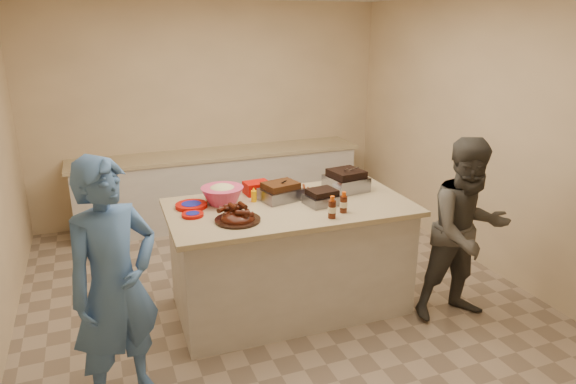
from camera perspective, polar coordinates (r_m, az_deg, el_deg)
name	(u,v)px	position (r m, az deg, el deg)	size (l,w,h in m)	color
room	(280,300)	(4.84, -0.87, -11.95)	(4.50, 5.00, 2.70)	beige
back_counter	(220,186)	(6.60, -7.54, 0.62)	(3.60, 0.64, 0.90)	beige
island	(290,306)	(4.76, 0.22, -12.55)	(2.06, 1.08, 0.97)	beige
rib_platter	(238,221)	(4.01, -5.60, -3.23)	(0.36, 0.36, 0.14)	#451408
pulled_pork_tray	(281,200)	(4.46, -0.83, -0.87)	(0.33, 0.25, 0.10)	#47230F
brisket_tray	(322,204)	(4.37, 3.78, -1.35)	(0.27, 0.22, 0.08)	black
roasting_pan	(346,190)	(4.75, 6.43, 0.23)	(0.33, 0.33, 0.13)	gray
coleslaw_bowl	(223,203)	(4.41, -7.26, -1.27)	(0.36, 0.36, 0.25)	#CF3B65
sausage_plate	(304,194)	(4.61, 1.81, -0.25)	(0.27, 0.27, 0.04)	silver
mac_cheese_dish	(346,185)	(4.91, 6.43, 0.83)	(0.33, 0.24, 0.09)	orange
bbq_bottle_a	(332,218)	(4.07, 4.89, -2.89)	(0.06, 0.06, 0.18)	#42180B
bbq_bottle_b	(343,212)	(4.20, 6.16, -2.26)	(0.06, 0.06, 0.18)	#42180B
mustard_bottle	(254,202)	(4.43, -3.80, -1.07)	(0.05, 0.05, 0.13)	#FDB000
sauce_bowl	(273,197)	(4.54, -1.72, -0.54)	(0.13, 0.04, 0.13)	silver
plate_stack_large	(191,207)	(4.36, -10.67, -1.68)	(0.26, 0.26, 0.03)	#AA0A03
plate_stack_small	(193,216)	(4.16, -10.54, -2.66)	(0.17, 0.17, 0.02)	#AA0A03
plastic_cup	(210,201)	(4.47, -8.69, -1.05)	(0.09, 0.08, 0.09)	#95330A
basket_stack	(257,194)	(4.63, -3.47, -0.17)	(0.22, 0.17, 0.11)	#AA0A03
guest_gray	(457,314)	(4.87, 18.28, -12.76)	(0.77, 1.58, 0.60)	#504D47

